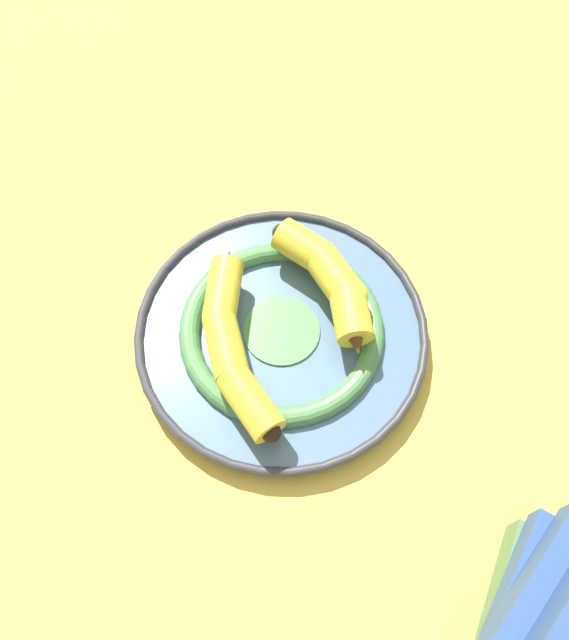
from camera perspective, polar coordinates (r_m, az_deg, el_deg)
ground_plane at (r=0.65m, az=1.09°, el=-3.28°), size 2.80×2.80×0.00m
decorative_bowl at (r=0.65m, az=0.00°, el=-0.92°), size 0.30×0.30×0.03m
banana_a at (r=0.61m, az=-4.85°, el=-2.04°), size 0.11×0.20×0.03m
banana_b at (r=0.64m, az=4.23°, el=3.60°), size 0.07×0.18×0.04m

